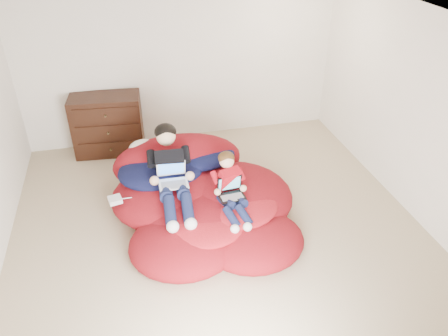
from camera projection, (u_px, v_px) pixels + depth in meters
The scene contains 9 objects.
room_shell at pixel (217, 211), 5.37m from camera, with size 5.10×5.10×2.77m.
dresser at pixel (108, 125), 6.81m from camera, with size 1.10×0.64×0.95m.
beanbag_pile at pixel (200, 199), 5.54m from camera, with size 2.32×2.42×0.87m.
cream_pillow at pixel (144, 149), 5.88m from camera, with size 0.40×0.26×0.26m, color silver.
older_boy at pixel (171, 168), 5.31m from camera, with size 0.38×1.31×0.79m.
younger_boy at pixel (230, 185), 5.16m from camera, with size 0.35×0.85×0.64m.
laptop_white at pixel (172, 177), 5.25m from camera, with size 0.35×0.34×0.25m.
laptop_black at pixel (231, 191), 5.17m from camera, with size 0.32×0.27×0.23m.
power_adapter at pixel (115, 200), 5.24m from camera, with size 0.15×0.15×0.06m, color white.
Camera 1 is at (-0.92, -4.15, 3.55)m, focal length 35.00 mm.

